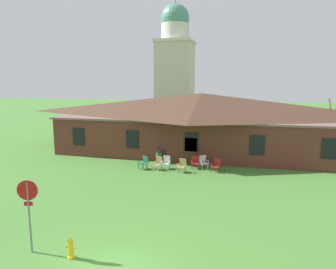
% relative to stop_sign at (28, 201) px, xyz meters
% --- Properties ---
extents(brick_building, '(25.77, 10.40, 5.42)m').
position_rel_stop_sign_xyz_m(brick_building, '(3.61, 19.29, 0.72)').
color(brick_building, brown).
rests_on(brick_building, ground).
extents(dome_tower, '(5.18, 5.18, 17.83)m').
position_rel_stop_sign_xyz_m(dome_tower, '(-2.23, 33.56, 6.06)').
color(dome_tower, beige).
rests_on(dome_tower, ground).
extents(stop_sign, '(0.78, 0.24, 2.87)m').
position_rel_stop_sign_xyz_m(stop_sign, '(0.00, 0.00, 0.00)').
color(stop_sign, slate).
rests_on(stop_sign, ground).
extents(lawn_chair_by_porch, '(0.83, 0.86, 0.96)m').
position_rel_stop_sign_xyz_m(lawn_chair_by_porch, '(0.42, 11.95, -1.54)').
color(lawn_chair_by_porch, '#28704C').
rests_on(lawn_chair_by_porch, ground).
extents(lawn_chair_near_door, '(0.76, 0.81, 0.96)m').
position_rel_stop_sign_xyz_m(lawn_chair_near_door, '(1.51, 12.07, -1.54)').
color(lawn_chair_near_door, tan).
rests_on(lawn_chair_near_door, ground).
extents(lawn_chair_left_end, '(0.65, 0.68, 0.96)m').
position_rel_stop_sign_xyz_m(lawn_chair_left_end, '(2.02, 12.45, -1.54)').
color(lawn_chair_left_end, white).
rests_on(lawn_chair_left_end, ground).
extents(lawn_chair_middle, '(0.72, 0.76, 0.96)m').
position_rel_stop_sign_xyz_m(lawn_chair_middle, '(3.35, 11.88, -1.54)').
color(lawn_chair_middle, tan).
rests_on(lawn_chair_middle, ground).
extents(lawn_chair_right_end, '(0.71, 0.75, 0.96)m').
position_rel_stop_sign_xyz_m(lawn_chair_right_end, '(4.12, 13.04, -1.54)').
color(lawn_chair_right_end, maroon).
rests_on(lawn_chair_right_end, ground).
extents(lawn_chair_far_side, '(0.82, 0.86, 0.96)m').
position_rel_stop_sign_xyz_m(lawn_chair_far_side, '(4.70, 13.31, -1.54)').
color(lawn_chair_far_side, white).
rests_on(lawn_chair_far_side, ground).
extents(lawn_chair_under_eave, '(0.76, 0.82, 0.96)m').
position_rel_stop_sign_xyz_m(lawn_chair_under_eave, '(5.75, 12.59, -1.54)').
color(lawn_chair_under_eave, maroon).
rests_on(lawn_chair_under_eave, ground).
extents(fire_hydrant, '(0.36, 0.28, 0.79)m').
position_rel_stop_sign_xyz_m(fire_hydrant, '(1.67, 0.01, -1.66)').
color(fire_hydrant, gold).
rests_on(fire_hydrant, ground).
extents(trash_bin, '(0.56, 0.56, 0.98)m').
position_rel_stop_sign_xyz_m(trash_bin, '(1.03, 13.99, -1.54)').
color(trash_bin, '#335638').
rests_on(trash_bin, ground).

